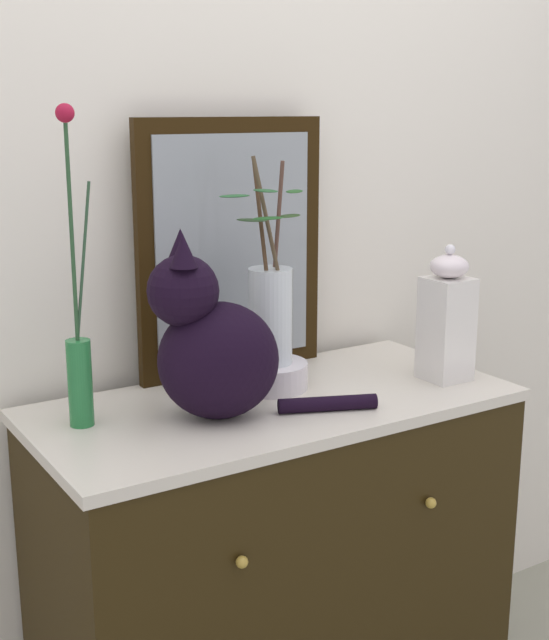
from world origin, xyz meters
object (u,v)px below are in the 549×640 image
sideboard (275,586)px  cat_sitting (212,345)px  vase_slim_green (78,350)px  bowl_porcelain (270,375)px  jar_lidded_porcelain (447,319)px  vase_glass_clear (270,309)px  mirror_leaning (232,248)px

sideboard → cat_sitting: bearing=-169.2°
vase_slim_green → cat_sitting: bearing=-23.0°
bowl_porcelain → jar_lidded_porcelain: jar_lidded_porcelain is taller
sideboard → vase_glass_clear: 0.65m
sideboard → vase_slim_green: 0.75m
sideboard → vase_slim_green: size_ratio=1.68×
sideboard → jar_lidded_porcelain: jar_lidded_porcelain is taller
cat_sitting → bowl_porcelain: bearing=27.3°
sideboard → jar_lidded_porcelain: size_ratio=3.31×
sideboard → vase_slim_green: bearing=170.2°
mirror_leaning → sideboard: bearing=-96.4°
mirror_leaning → cat_sitting: mirror_leaning is taller
bowl_porcelain → cat_sitting: bearing=-152.7°
mirror_leaning → vase_slim_green: 0.49m
sideboard → mirror_leaning: size_ratio=1.76×
mirror_leaning → bowl_porcelain: (0.01, -0.16, -0.27)m
vase_slim_green → vase_glass_clear: bearing=0.1°
mirror_leaning → vase_slim_green: bearing=-160.1°
vase_slim_green → bowl_porcelain: vase_slim_green is taller
vase_slim_green → jar_lidded_porcelain: 0.85m
bowl_porcelain → sideboard: bearing=-115.5°
sideboard → vase_glass_clear: vase_glass_clear is taller
vase_slim_green → bowl_porcelain: (0.45, 0.00, -0.13)m
vase_glass_clear → cat_sitting: bearing=-152.8°
vase_glass_clear → bowl_porcelain: bearing=45.6°
vase_glass_clear → jar_lidded_porcelain: size_ratio=1.45×
vase_slim_green → mirror_leaning: bearing=19.9°
bowl_porcelain → vase_glass_clear: bearing=-134.4°
cat_sitting → jar_lidded_porcelain: size_ratio=1.46×
vase_slim_green → bowl_porcelain: size_ratio=3.69×
sideboard → vase_glass_clear: size_ratio=2.29×
cat_sitting → mirror_leaning: bearing=53.4°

